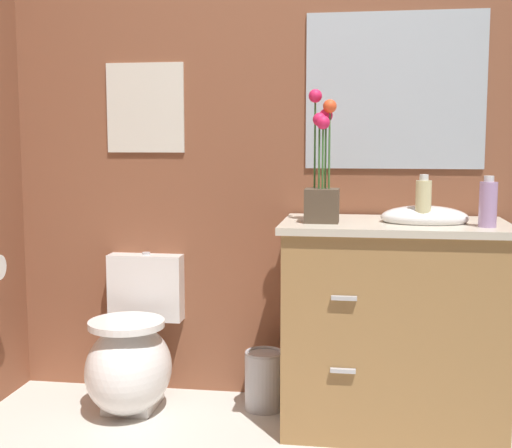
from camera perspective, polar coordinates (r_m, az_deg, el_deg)
The scene contains 9 objects.
wall_back at distance 3.28m, azimuth 7.38°, elevation 7.17°, with size 4.35×0.05×2.50m, color brown.
toilet at distance 3.30m, azimuth -10.09°, elevation -10.61°, with size 0.38×0.59×0.69m.
vanity_cabinet at distance 3.05m, azimuth 11.13°, elevation -7.92°, with size 0.94×0.56×1.07m.
flower_vase at distance 2.91m, azimuth 5.42°, elevation 3.42°, with size 0.14×0.14×0.55m.
soap_bottle at distance 2.88m, azimuth 18.42°, elevation 1.59°, with size 0.07×0.07×0.20m.
lotion_bottle at distance 2.90m, azimuth 13.51°, elevation 1.79°, with size 0.06×0.06×0.20m.
trash_bin at distance 3.28m, azimuth 0.69°, elevation -12.59°, with size 0.18×0.18×0.27m.
wall_poster at distance 3.41m, azimuth -9.03°, elevation 9.35°, with size 0.38×0.01×0.42m, color silver.
wall_mirror at distance 3.26m, azimuth 11.28°, elevation 10.62°, with size 0.80×0.01×0.70m, color #B2BCC6.
Camera 1 is at (0.28, -1.81, 1.23)m, focal length 49.00 mm.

